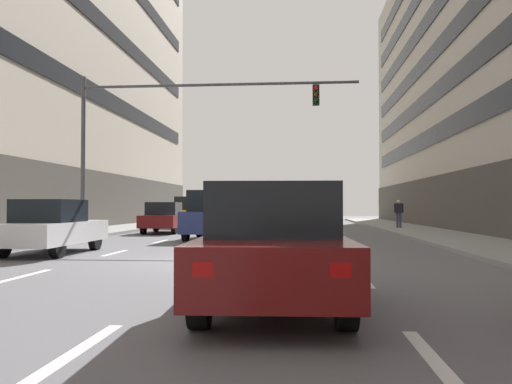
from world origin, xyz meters
name	(u,v)px	position (x,y,z in m)	size (l,w,h in m)	color
ground_plane	(215,261)	(0.00, 0.00, 0.00)	(120.00, 120.00, 0.00)	slate
lane_stripe_l1_s3	(25,276)	(-3.37, -3.00, 0.00)	(0.16, 2.00, 0.01)	silver
lane_stripe_l1_s4	(115,253)	(-3.37, 2.00, 0.00)	(0.16, 2.00, 0.01)	silver
lane_stripe_l1_s5	(161,241)	(-3.37, 7.00, 0.00)	(0.16, 2.00, 0.01)	silver
lane_stripe_l1_s6	(188,234)	(-3.37, 12.00, 0.00)	(0.16, 2.00, 0.01)	silver
lane_stripe_l1_s7	(207,230)	(-3.37, 17.00, 0.00)	(0.16, 2.00, 0.01)	silver
lane_stripe_l1_s8	(220,226)	(-3.37, 22.00, 0.00)	(0.16, 2.00, 0.01)	silver
lane_stripe_l1_s9	(230,224)	(-3.37, 27.00, 0.00)	(0.16, 2.00, 0.01)	silver
lane_stripe_l1_s10	(237,222)	(-3.37, 32.00, 0.00)	(0.16, 2.00, 0.01)	silver
lane_stripe_l2_s2	(80,349)	(0.00, -8.00, 0.00)	(0.16, 2.00, 0.01)	silver
lane_stripe_l2_s3	(190,278)	(0.00, -3.00, 0.00)	(0.16, 2.00, 0.01)	silver
lane_stripe_l2_s4	(226,254)	(0.00, 2.00, 0.00)	(0.16, 2.00, 0.01)	silver
lane_stripe_l2_s5	(245,242)	(0.00, 7.00, 0.00)	(0.16, 2.00, 0.01)	silver
lane_stripe_l2_s6	(256,235)	(0.00, 12.00, 0.00)	(0.16, 2.00, 0.01)	silver
lane_stripe_l2_s7	(263,230)	(0.00, 17.00, 0.00)	(0.16, 2.00, 0.01)	silver
lane_stripe_l2_s8	(268,227)	(0.00, 22.00, 0.00)	(0.16, 2.00, 0.01)	silver
lane_stripe_l2_s9	(272,224)	(0.00, 27.00, 0.00)	(0.16, 2.00, 0.01)	silver
lane_stripe_l2_s10	(275,222)	(0.00, 32.00, 0.00)	(0.16, 2.00, 0.01)	silver
lane_stripe_l3_s2	(432,358)	(3.37, -8.00, 0.00)	(0.16, 2.00, 0.01)	silver
lane_stripe_l3_s3	(364,280)	(3.37, -3.00, 0.00)	(0.16, 2.00, 0.01)	silver
lane_stripe_l3_s4	(342,255)	(3.37, 2.00, 0.00)	(0.16, 2.00, 0.01)	silver
lane_stripe_l3_s5	(332,242)	(3.37, 7.00, 0.00)	(0.16, 2.00, 0.01)	silver
lane_stripe_l3_s6	(325,235)	(3.37, 12.00, 0.00)	(0.16, 2.00, 0.01)	silver
lane_stripe_l3_s7	(321,230)	(3.37, 17.00, 0.00)	(0.16, 2.00, 0.01)	silver
lane_stripe_l3_s8	(318,227)	(3.37, 22.00, 0.00)	(0.16, 2.00, 0.01)	silver
lane_stripe_l3_s9	(316,224)	(3.37, 27.00, 0.00)	(0.16, 2.00, 0.01)	silver
lane_stripe_l3_s10	(314,222)	(3.37, 32.00, 0.00)	(0.16, 2.00, 0.01)	silver
car_driving_0	(52,227)	(-5.14, 1.60, 0.79)	(1.84, 4.29, 1.60)	black
car_driving_1	(165,218)	(-4.93, 13.35, 0.79)	(1.97, 4.36, 1.61)	black
taxi_driving_2	(295,214)	(1.76, 28.60, 0.79)	(1.93, 4.31, 1.77)	black
taxi_driving_3	(293,211)	(1.63, 23.10, 1.06)	(1.90, 4.43, 2.31)	black
taxi_driving_4	(190,212)	(-5.02, 20.01, 1.01)	(1.76, 4.17, 2.19)	black
car_driving_5	(274,246)	(1.79, -5.70, 0.84)	(2.09, 4.63, 1.71)	black
car_driving_6	(211,215)	(-1.58, 8.39, 1.02)	(1.85, 4.27, 2.05)	black
traffic_signal_0	(167,121)	(-3.46, 8.25, 5.02)	(11.81, 0.35, 6.86)	#4C4C51
pedestrian_1	(399,212)	(7.93, 17.64, 1.09)	(0.52, 0.26, 1.64)	#383D59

